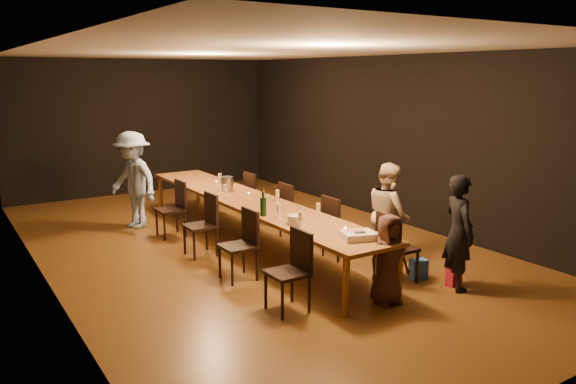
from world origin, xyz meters
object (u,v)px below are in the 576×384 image
chair_right_0 (398,247)px  chair_left_3 (170,209)px  chair_right_2 (295,210)px  chair_left_0 (287,272)px  woman_tan (389,213)px  champagne_bottle (263,202)px  chair_right_1 (341,227)px  man_blue (133,180)px  chair_left_1 (238,245)px  plate_stack (296,220)px  table (250,203)px  woman_birthday (459,232)px  chair_right_3 (259,197)px  birthday_cake (358,235)px  ice_bucket (227,184)px  chair_left_2 (200,225)px  child (388,259)px

chair_right_0 → chair_left_3: same height
chair_right_2 → chair_left_0: same height
woman_tan → champagne_bottle: (-1.61, 0.77, 0.21)m
chair_left_3 → woman_tan: bearing=-144.3°
chair_right_1 → man_blue: size_ratio=0.55×
chair_left_1 → plate_stack: 0.83m
table → woman_birthday: woman_birthday is taller
chair_left_0 → chair_right_3: bearing=-25.3°
man_blue → plate_stack: (0.96, -3.70, -0.04)m
chair_right_2 → birthday_cake: bearing=-17.5°
chair_right_0 → chair_left_0: 1.70m
woman_birthday → ice_bucket: (-1.30, 3.80, 0.13)m
woman_tan → plate_stack: woman_tan is taller
chair_right_3 → ice_bucket: 1.00m
chair_right_1 → woman_birthday: woman_birthday is taller
chair_right_2 → chair_left_2: same height
woman_birthday → champagne_bottle: bearing=60.2°
chair_right_3 → chair_left_3: bearing=-90.0°
champagne_bottle → table: bearing=71.2°
woman_birthday → plate_stack: bearing=68.8°
plate_stack → woman_tan: bearing=-5.4°
table → woman_tan: size_ratio=4.13×
chair_right_1 → man_blue: 3.88m
chair_left_3 → woman_birthday: 4.71m
birthday_cake → chair_right_0: bearing=29.6°
chair_left_2 → ice_bucket: bearing=-46.5°
table → chair_left_2: bearing=180.0°
woman_birthday → champagne_bottle: (-1.65, 1.99, 0.21)m
chair_right_0 → plate_stack: chair_right_0 is taller
chair_right_2 → chair_right_3: same height
chair_right_2 → man_blue: man_blue is taller
table → ice_bucket: (0.02, 0.83, 0.16)m
chair_left_0 → chair_left_1: bearing=0.0°
chair_left_1 → child: bearing=-146.0°
chair_left_1 → woman_birthday: bearing=-129.3°
chair_left_1 → chair_left_2: bearing=0.0°
chair_right_0 → chair_right_3: same height
chair_left_3 → chair_right_0: bearing=-154.7°
chair_right_2 → woman_birthday: size_ratio=0.64×
woman_birthday → man_blue: man_blue is taller
chair_left_1 → chair_left_2: 1.20m
chair_left_2 → chair_left_3: size_ratio=1.00×
chair_right_2 → plate_stack: bearing=-33.4°
chair_right_0 → plate_stack: (-1.06, 0.78, 0.35)m
chair_left_3 → ice_bucket: size_ratio=3.99×
table → plate_stack: (-0.21, -1.62, 0.11)m
woman_tan → chair_left_1: bearing=98.5°
chair_left_3 → child: size_ratio=0.86×
chair_left_0 → chair_left_3: bearing=0.0°
chair_right_3 → chair_left_0: same height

